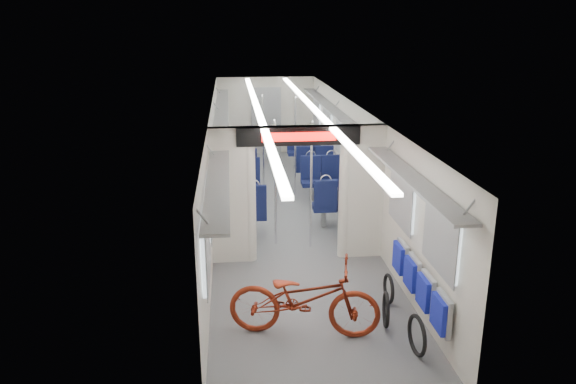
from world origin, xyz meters
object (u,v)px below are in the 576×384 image
object	(u,v)px
stanchion_far_left	(263,144)
bike_hoop_a	(417,337)
seat_bay_far_left	(237,158)
stanchion_far_right	(295,146)
bicycle	(304,298)
stanchion_near_left	(276,184)
bike_hoop_c	(389,290)
flip_bench	(419,283)
stanchion_near_right	(311,186)
seat_bay_near_left	(240,193)
bike_hoop_b	(386,311)
seat_bay_far_right	(309,155)
seat_bay_near_right	(328,187)

from	to	relation	value
stanchion_far_left	bike_hoop_a	bearing A→B (deg)	-78.49
stanchion_far_left	seat_bay_far_left	bearing A→B (deg)	116.61
bike_hoop_a	seat_bay_far_left	world-z (taller)	seat_bay_far_left
stanchion_far_right	bicycle	bearing A→B (deg)	-95.54
stanchion_near_left	stanchion_far_left	xyz separation A→B (m)	(-0.01, 3.29, 0.00)
bicycle	bike_hoop_c	distance (m)	1.54
bicycle	flip_bench	world-z (taller)	bicycle
seat_bay_far_left	stanchion_near_left	world-z (taller)	stanchion_near_left
stanchion_near_right	stanchion_near_left	bearing A→B (deg)	161.44
bicycle	stanchion_near_right	size ratio (longest dim) A/B	0.85
seat_bay_near_left	bike_hoop_b	bearing A→B (deg)	-67.44
stanchion_far_left	bike_hoop_b	bearing A→B (deg)	-79.00
bike_hoop_c	seat_bay_far_right	world-z (taller)	seat_bay_far_right
flip_bench	bike_hoop_b	xyz separation A→B (m)	(-0.45, -0.07, -0.36)
stanchion_far_right	flip_bench	bearing A→B (deg)	-80.68
flip_bench	stanchion_far_left	xyz separation A→B (m)	(-1.68, 6.26, 0.57)
flip_bench	bike_hoop_b	distance (m)	0.58
seat_bay_far_left	bike_hoop_a	bearing A→B (deg)	-76.10
bike_hoop_b	seat_bay_near_left	world-z (taller)	seat_bay_near_left
stanchion_near_right	bike_hoop_b	bearing A→B (deg)	-77.83
bike_hoop_b	stanchion_far_right	bearing A→B (deg)	94.97
bike_hoop_a	seat_bay_near_left	distance (m)	5.51
seat_bay_near_left	bicycle	bearing A→B (deg)	-80.82
flip_bench	seat_bay_far_right	world-z (taller)	seat_bay_far_right
stanchion_near_right	bike_hoop_c	bearing A→B (deg)	-69.33
flip_bench	seat_bay_near_left	xyz separation A→B (m)	(-2.29, 4.35, -0.01)
bike_hoop_b	stanchion_far_left	world-z (taller)	stanchion_far_left
bike_hoop_c	stanchion_far_right	xyz separation A→B (m)	(-0.74, 5.36, 0.95)
bike_hoop_c	stanchion_near_left	bearing A→B (deg)	120.90
bike_hoop_b	stanchion_far_left	xyz separation A→B (m)	(-1.23, 6.33, 0.93)
flip_bench	stanchion_far_right	world-z (taller)	stanchion_far_right
bicycle	seat_bay_near_right	size ratio (longest dim) A/B	0.93
bicycle	bike_hoop_b	bearing A→B (deg)	-74.14
seat_bay_far_left	stanchion_far_right	world-z (taller)	stanchion_far_right
stanchion_near_left	stanchion_far_right	size ratio (longest dim) A/B	1.00
stanchion_near_right	seat_bay_far_left	bearing A→B (deg)	104.60
bike_hoop_b	stanchion_near_left	world-z (taller)	stanchion_near_left
bicycle	stanchion_far_right	world-z (taller)	stanchion_far_right
seat_bay_far_right	bike_hoop_a	bearing A→B (deg)	-88.87
seat_bay_near_left	stanchion_near_right	size ratio (longest dim) A/B	0.98
bike_hoop_c	stanchion_far_right	size ratio (longest dim) A/B	0.19
flip_bench	seat_bay_near_left	size ratio (longest dim) A/B	0.92
seat_bay_far_right	stanchion_near_right	bearing A→B (deg)	-97.56
stanchion_near_right	stanchion_far_left	bearing A→B (deg)	100.05
seat_bay_near_left	stanchion_far_right	distance (m)	2.14
seat_bay_near_right	stanchion_far_left	size ratio (longest dim) A/B	0.92
bike_hoop_a	seat_bay_far_right	distance (m)	8.37
stanchion_far_right	seat_bay_near_left	bearing A→B (deg)	-129.86
bike_hoop_a	stanchion_near_left	distance (m)	4.08
bicycle	stanchion_near_left	xyz separation A→B (m)	(-0.11, 3.11, 0.63)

